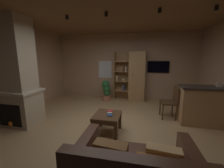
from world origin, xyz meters
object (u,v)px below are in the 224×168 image
coffee_table (107,118)px  potted_floor_plant (106,90)px  bookshelf_cabinet (135,77)px  table_book_2 (110,111)px  wall_mounted_tv (158,67)px  table_book_1 (110,112)px  kitchen_bar_counter (207,106)px  table_book_0 (110,115)px  stone_fireplace (17,78)px  dining_chair (171,100)px  tissue_box (219,85)px

coffee_table → potted_floor_plant: potted_floor_plant is taller
potted_floor_plant → coffee_table: bearing=-75.0°
coffee_table → bookshelf_cabinet: bearing=80.4°
bookshelf_cabinet → table_book_2: size_ratio=15.72×
potted_floor_plant → wall_mounted_tv: wall_mounted_tv is taller
potted_floor_plant → table_book_1: bearing=-73.7°
kitchen_bar_counter → table_book_0: 2.55m
stone_fireplace → kitchen_bar_counter: bearing=11.5°
stone_fireplace → dining_chair: 4.18m
bookshelf_cabinet → coffee_table: bearing=-99.6°
stone_fireplace → table_book_1: size_ratio=23.94×
stone_fireplace → kitchen_bar_counter: 4.91m
stone_fireplace → wall_mounted_tv: size_ratio=3.24×
table_book_0 → table_book_2: table_book_2 is taller
dining_chair → potted_floor_plant: (-2.25, 1.25, -0.08)m
dining_chair → wall_mounted_tv: (-0.23, 1.73, 0.84)m
potted_floor_plant → wall_mounted_tv: size_ratio=1.01×
bookshelf_cabinet → table_book_1: bearing=-98.6°
stone_fireplace → potted_floor_plant: (1.69, 2.45, -0.77)m
tissue_box → table_book_2: tissue_box is taller
bookshelf_cabinet → dining_chair: bookshelf_cabinet is taller
bookshelf_cabinet → potted_floor_plant: bookshelf_cabinet is taller
kitchen_bar_counter → potted_floor_plant: size_ratio=1.63×
stone_fireplace → coffee_table: bearing=0.2°
bookshelf_cabinet → tissue_box: size_ratio=16.43×
kitchen_bar_counter → table_book_0: kitchen_bar_counter is taller
coffee_table → dining_chair: dining_chair is taller
bookshelf_cabinet → table_book_0: 2.84m
potted_floor_plant → bookshelf_cabinet: bearing=13.5°
table_book_1 → wall_mounted_tv: size_ratio=0.14×
bookshelf_cabinet → table_book_2: bearing=-98.8°
coffee_table → table_book_0: size_ratio=5.13×
stone_fireplace → table_book_2: stone_fireplace is taller
table_book_0 → table_book_1: table_book_1 is taller
bookshelf_cabinet → table_book_0: bookshelf_cabinet is taller
tissue_box → dining_chair: tissue_box is taller
table_book_1 → wall_mounted_tv: bearing=65.6°
tissue_box → potted_floor_plant: tissue_box is taller
dining_chair → wall_mounted_tv: wall_mounted_tv is taller
bookshelf_cabinet → wall_mounted_tv: bookshelf_cabinet is taller
stone_fireplace → kitchen_bar_counter: size_ratio=1.98×
table_book_0 → table_book_1: (-0.02, 0.09, 0.02)m
bookshelf_cabinet → coffee_table: bookshelf_cabinet is taller
dining_chair → potted_floor_plant: 2.58m
wall_mounted_tv → potted_floor_plant: bearing=-166.7°
stone_fireplace → table_book_2: 2.50m
coffee_table → table_book_2: 0.17m
tissue_box → coffee_table: (-2.65, -1.02, -0.69)m
stone_fireplace → wall_mounted_tv: bearing=38.3°
table_book_1 → table_book_0: bearing=-77.2°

